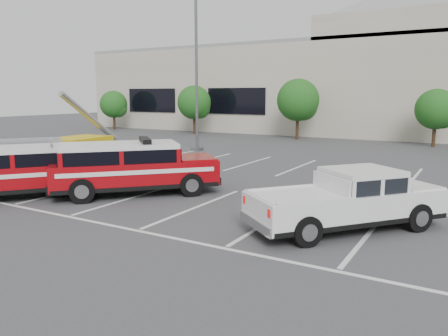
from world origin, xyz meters
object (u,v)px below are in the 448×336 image
object	(u,v)px
tree_mid_right	(437,111)
light_pole_left	(196,69)
tree_far_left	(115,105)
tree_left	(195,104)
tree_mid_left	(299,102)
convention_building	(390,82)
white_pickup	(347,206)
ladder_suv	(28,174)
utility_rig	(77,157)
fire_chief_suv	(133,171)

from	to	relation	value
tree_mid_right	light_pole_left	world-z (taller)	light_pole_left
tree_mid_right	light_pole_left	xyz separation A→B (m)	(-13.09, -10.05, 2.68)
tree_far_left	tree_left	bearing A→B (deg)	0.00
tree_mid_left	convention_building	bearing A→B (deg)	62.60
white_pickup	ladder_suv	world-z (taller)	ladder_suv
ladder_suv	convention_building	bearing A→B (deg)	116.89
light_pole_left	ladder_suv	world-z (taller)	light_pole_left
tree_mid_right	utility_rig	xyz separation A→B (m)	(-13.39, -19.59, -1.75)
tree_mid_right	ladder_suv	size ratio (longest dim) A/B	0.75
convention_building	utility_rig	world-z (taller)	convention_building
convention_building	tree_mid_left	distance (m)	11.19
white_pickup	tree_far_left	bearing A→B (deg)	-177.10
light_pole_left	white_pickup	bearing A→B (deg)	-42.84
tree_left	tree_mid_right	xyz separation A→B (m)	(20.00, -0.00, -0.27)
fire_chief_suv	utility_rig	size ratio (longest dim) A/B	1.25
convention_building	fire_chief_suv	distance (m)	31.82
tree_far_left	ladder_suv	world-z (taller)	tree_far_left
convention_building	light_pole_left	distance (m)	21.49
tree_mid_right	white_pickup	world-z (taller)	tree_mid_right
tree_far_left	tree_left	world-z (taller)	tree_left
tree_far_left	utility_rig	distance (m)	25.74
light_pole_left	utility_rig	bearing A→B (deg)	-91.80
tree_mid_left	light_pole_left	size ratio (longest dim) A/B	0.47
tree_mid_right	fire_chief_suv	world-z (taller)	tree_mid_right
fire_chief_suv	ladder_suv	world-z (taller)	fire_chief_suv
convention_building	tree_mid_right	distance (m)	11.20
convention_building	utility_rig	distance (m)	30.86
convention_building	tree_far_left	xyz separation A→B (m)	(-25.09, -9.82, -2.22)
tree_mid_left	tree_mid_right	distance (m)	10.01
tree_left	light_pole_left	world-z (taller)	light_pole_left
tree_mid_right	fire_chief_suv	distance (m)	23.15
tree_mid_left	fire_chief_suv	world-z (taller)	tree_mid_left
tree_mid_right	ladder_suv	bearing A→B (deg)	-115.07
ladder_suv	tree_mid_left	bearing A→B (deg)	124.67
tree_far_left	ladder_suv	distance (m)	30.40
tree_mid_right	fire_chief_suv	xyz separation A→B (m)	(-8.18, -21.60, -1.67)
convention_building	fire_chief_suv	xyz separation A→B (m)	(-3.27, -31.41, -3.88)
tree_left	convention_building	bearing A→B (deg)	33.05
ladder_suv	utility_rig	world-z (taller)	utility_rig
white_pickup	utility_rig	world-z (taller)	utility_rig
convention_building	fire_chief_suv	size ratio (longest dim) A/B	10.60
tree_left	tree_mid_right	distance (m)	20.00
utility_rig	ladder_suv	bearing A→B (deg)	-63.35
tree_far_left	tree_left	distance (m)	10.00
tree_left	fire_chief_suv	xyz separation A→B (m)	(11.82, -21.60, -1.94)
tree_mid_left	white_pickup	bearing A→B (deg)	-66.13
convention_building	tree_mid_right	size ratio (longest dim) A/B	15.04
convention_building	tree_left	size ratio (longest dim) A/B	13.58
tree_far_left	tree_mid_left	bearing A→B (deg)	0.00
tree_mid_right	white_pickup	distance (m)	21.98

